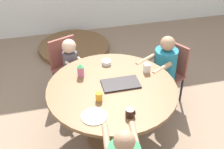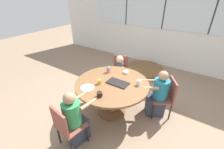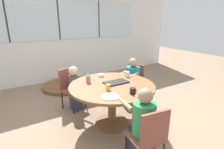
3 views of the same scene
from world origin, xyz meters
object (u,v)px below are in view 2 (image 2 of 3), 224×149
chair_for_man_blue_shirt (66,125)px  person_man_blue_shirt (75,120)px  person_toddler (119,73)px  coffee_mug (100,94)px  juice_glass (99,82)px  chair_for_woman_green_shirt (166,95)px  person_woman_green_shirt (158,96)px  chair_for_toddler (120,69)px  sippy_cup (108,69)px  milk_carton_small (139,83)px  bowl_white_shallow (126,72)px  folded_table_stack (144,69)px

chair_for_man_blue_shirt → person_man_blue_shirt: size_ratio=0.81×
person_toddler → coffee_mug: person_toddler is taller
person_man_blue_shirt → coffee_mug: (0.19, 0.44, 0.33)m
chair_for_man_blue_shirt → juice_glass: bearing=99.7°
chair_for_woman_green_shirt → person_woman_green_shirt: person_woman_green_shirt is taller
person_woman_green_shirt → coffee_mug: person_woman_green_shirt is taller
chair_for_toddler → sippy_cup: 0.80m
chair_for_toddler → milk_carton_small: bearing=115.6°
person_woman_green_shirt → sippy_cup: (-1.10, -0.16, 0.38)m
bowl_white_shallow → chair_for_toddler: bearing=130.2°
chair_for_woman_green_shirt → person_toddler: person_toddler is taller
sippy_cup → milk_carton_small: bearing=-7.2°
folded_table_stack → bowl_white_shallow: bearing=-83.2°
person_man_blue_shirt → person_toddler: bearing=104.8°
milk_carton_small → chair_for_woman_green_shirt: bearing=36.1°
person_woman_green_shirt → person_man_blue_shirt: size_ratio=0.99×
bowl_white_shallow → chair_for_man_blue_shirt: bearing=-97.1°
sippy_cup → coffee_mug: bearing=-65.5°
coffee_mug → juice_glass: juice_glass is taller
chair_for_woman_green_shirt → chair_for_man_blue_shirt: (-1.09, -1.64, 0.00)m
coffee_mug → chair_for_toddler: bearing=107.3°
chair_for_toddler → bowl_white_shallow: 0.75m
folded_table_stack → sippy_cup: bearing=-94.2°
chair_for_toddler → person_toddler: (0.06, -0.14, -0.05)m
chair_for_woman_green_shirt → folded_table_stack: size_ratio=0.67×
milk_carton_small → person_toddler: bearing=140.9°
chair_for_toddler → person_man_blue_shirt: 1.96m
person_man_blue_shirt → sippy_cup: bearing=105.6°
person_toddler → milk_carton_small: (0.82, -0.67, 0.36)m
folded_table_stack → juice_glass: bearing=-90.5°
coffee_mug → milk_carton_small: milk_carton_small is taller
coffee_mug → bowl_white_shallow: bearing=91.0°
juice_glass → folded_table_stack: size_ratio=0.07×
chair_for_man_blue_shirt → person_woman_green_shirt: (0.95, 1.56, -0.04)m
person_man_blue_shirt → chair_for_toddler: bearing=105.9°
person_woman_green_shirt → bowl_white_shallow: person_woman_green_shirt is taller
bowl_white_shallow → folded_table_stack: bowl_white_shallow is taller
person_woman_green_shirt → milk_carton_small: person_woman_green_shirt is taller
chair_for_woman_green_shirt → bowl_white_shallow: (-0.90, -0.07, 0.28)m
person_man_blue_shirt → bowl_white_shallow: size_ratio=9.16×
milk_carton_small → bowl_white_shallow: milk_carton_small is taller
chair_for_woman_green_shirt → sippy_cup: bearing=70.9°
coffee_mug → bowl_white_shallow: size_ratio=0.83×
person_woman_green_shirt → folded_table_stack: person_woman_green_shirt is taller
bowl_white_shallow → folded_table_stack: (-0.21, 1.72, -0.73)m
person_woman_green_shirt → chair_for_toddler: bearing=35.1°
chair_for_toddler → folded_table_stack: chair_for_toddler is taller
chair_for_woman_green_shirt → folded_table_stack: (-1.10, 1.65, -0.45)m
person_man_blue_shirt → coffee_mug: 0.58m
milk_carton_small → coffee_mug: bearing=-120.5°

